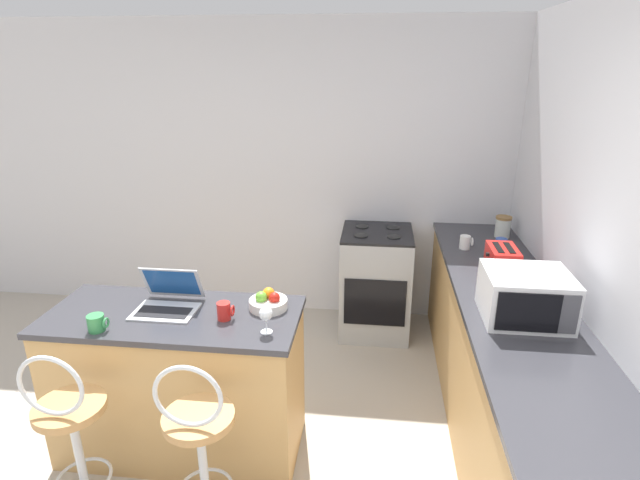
# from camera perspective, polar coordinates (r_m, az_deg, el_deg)

# --- Properties ---
(wall_back) EXTENTS (12.00, 0.06, 2.60)m
(wall_back) POSITION_cam_1_polar(r_m,az_deg,el_deg) (4.47, -3.70, 7.49)
(wall_back) COLOR silver
(wall_back) RESTS_ON ground_plane
(breakfast_bar) EXTENTS (1.43, 0.62, 0.91)m
(breakfast_bar) POSITION_cam_1_polar(r_m,az_deg,el_deg) (3.17, -15.71, -15.35)
(breakfast_bar) COLOR tan
(breakfast_bar) RESTS_ON ground_plane
(counter_right) EXTENTS (0.66, 3.12, 0.91)m
(counter_right) POSITION_cam_1_polar(r_m,az_deg,el_deg) (3.36, 20.57, -13.80)
(counter_right) COLOR tan
(counter_right) RESTS_ON ground_plane
(bar_stool_near) EXTENTS (0.40, 0.40, 1.02)m
(bar_stool_near) POSITION_cam_1_polar(r_m,az_deg,el_deg) (2.91, -26.30, -19.95)
(bar_stool_near) COLOR silver
(bar_stool_near) RESTS_ON ground_plane
(bar_stool_far) EXTENTS (0.40, 0.40, 1.02)m
(bar_stool_far) POSITION_cam_1_polar(r_m,az_deg,el_deg) (2.65, -13.53, -22.57)
(bar_stool_far) COLOR silver
(bar_stool_far) RESTS_ON ground_plane
(laptop) EXTENTS (0.35, 0.31, 0.23)m
(laptop) POSITION_cam_1_polar(r_m,az_deg,el_deg) (2.99, -16.95, -6.42)
(laptop) COLOR #B7BABF
(laptop) RESTS_ON breakfast_bar
(microwave) EXTENTS (0.45, 0.40, 0.27)m
(microwave) POSITION_cam_1_polar(r_m,az_deg,el_deg) (2.94, 22.45, -5.93)
(microwave) COLOR white
(microwave) RESTS_ON counter_right
(toaster) EXTENTS (0.20, 0.30, 0.17)m
(toaster) POSITION_cam_1_polar(r_m,az_deg,el_deg) (3.55, 20.11, -2.11)
(toaster) COLOR red
(toaster) RESTS_ON counter_right
(stove_range) EXTENTS (0.58, 0.61, 0.92)m
(stove_range) POSITION_cam_1_polar(r_m,az_deg,el_deg) (4.33, 6.35, -4.80)
(stove_range) COLOR #9EA3A8
(stove_range) RESTS_ON ground_plane
(storage_jar) EXTENTS (0.12, 0.12, 0.17)m
(storage_jar) POSITION_cam_1_polar(r_m,az_deg,el_deg) (4.26, 20.18, 1.45)
(storage_jar) COLOR silver
(storage_jar) RESTS_ON counter_right
(fruit_bowl) EXTENTS (0.22, 0.22, 0.11)m
(fruit_bowl) POSITION_cam_1_polar(r_m,az_deg,el_deg) (2.88, -5.94, -7.04)
(fruit_bowl) COLOR silver
(fruit_bowl) RESTS_ON breakfast_bar
(mug_red) EXTENTS (0.09, 0.07, 0.10)m
(mug_red) POSITION_cam_1_polar(r_m,az_deg,el_deg) (2.79, -10.86, -7.97)
(mug_red) COLOR red
(mug_red) RESTS_ON breakfast_bar
(mug_green) EXTENTS (0.11, 0.09, 0.09)m
(mug_green) POSITION_cam_1_polar(r_m,az_deg,el_deg) (2.88, -24.17, -8.65)
(mug_green) COLOR #338447
(mug_green) RESTS_ON breakfast_bar
(wine_glass_tall) EXTENTS (0.07, 0.07, 0.14)m
(wine_glass_tall) POSITION_cam_1_polar(r_m,az_deg,el_deg) (2.61, -6.20, -8.50)
(wine_glass_tall) COLOR silver
(wine_glass_tall) RESTS_ON breakfast_bar
(mug_white) EXTENTS (0.10, 0.08, 0.10)m
(mug_white) POSITION_cam_1_polar(r_m,az_deg,el_deg) (3.91, 16.30, -0.24)
(mug_white) COLOR white
(mug_white) RESTS_ON counter_right
(mug_blue) EXTENTS (0.10, 0.08, 0.10)m
(mug_blue) POSITION_cam_1_polar(r_m,az_deg,el_deg) (3.94, 20.01, -0.52)
(mug_blue) COLOR #2D51AD
(mug_blue) RESTS_ON counter_right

